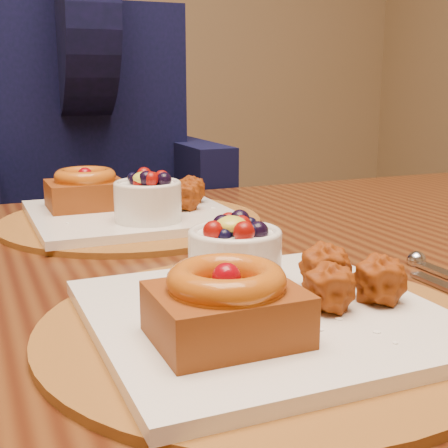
{
  "coord_description": "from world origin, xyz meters",
  "views": [
    {
      "loc": [
        -0.13,
        -0.6,
        0.96
      ],
      "look_at": [
        0.08,
        -0.12,
        0.84
      ],
      "focal_mm": 50.0,
      "sensor_mm": 36.0,
      "label": 1
    }
  ],
  "objects_px": {
    "diner": "(77,100)",
    "chair_far": "(90,310)",
    "dining_table": "(180,325)",
    "place_setting_near": "(260,303)",
    "place_setting_far": "(129,207)"
  },
  "relations": [
    {
      "from": "dining_table",
      "to": "chair_far",
      "type": "bearing_deg",
      "value": 88.52
    },
    {
      "from": "dining_table",
      "to": "place_setting_near",
      "type": "height_order",
      "value": "place_setting_near"
    },
    {
      "from": "dining_table",
      "to": "place_setting_near",
      "type": "xyz_separation_m",
      "value": [
        -0.0,
        -0.22,
        0.1
      ]
    },
    {
      "from": "place_setting_far",
      "to": "chair_far",
      "type": "distance_m",
      "value": 0.59
    },
    {
      "from": "dining_table",
      "to": "place_setting_near",
      "type": "bearing_deg",
      "value": -90.68
    },
    {
      "from": "dining_table",
      "to": "chair_far",
      "type": "distance_m",
      "value": 0.74
    },
    {
      "from": "chair_far",
      "to": "diner",
      "type": "xyz_separation_m",
      "value": [
        -0.0,
        0.02,
        0.47
      ]
    },
    {
      "from": "diner",
      "to": "chair_far",
      "type": "bearing_deg",
      "value": -104.94
    },
    {
      "from": "place_setting_near",
      "to": "chair_far",
      "type": "xyz_separation_m",
      "value": [
        0.02,
        0.92,
        -0.33
      ]
    },
    {
      "from": "place_setting_near",
      "to": "chair_far",
      "type": "relative_size",
      "value": 0.47
    },
    {
      "from": "place_setting_near",
      "to": "place_setting_far",
      "type": "bearing_deg",
      "value": 90.04
    },
    {
      "from": "dining_table",
      "to": "place_setting_near",
      "type": "distance_m",
      "value": 0.24
    },
    {
      "from": "diner",
      "to": "dining_table",
      "type": "bearing_deg",
      "value": -109.95
    },
    {
      "from": "dining_table",
      "to": "chair_far",
      "type": "relative_size",
      "value": 1.98
    },
    {
      "from": "place_setting_near",
      "to": "place_setting_far",
      "type": "height_order",
      "value": "place_setting_far"
    }
  ]
}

